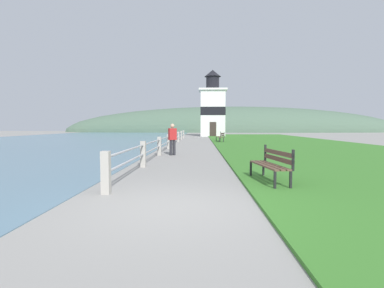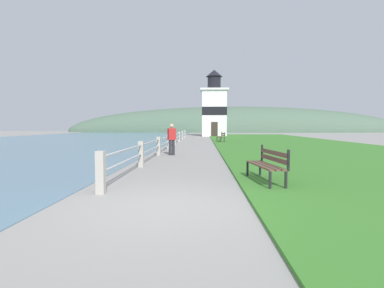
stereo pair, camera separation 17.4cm
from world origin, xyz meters
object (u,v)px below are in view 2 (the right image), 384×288
at_px(park_bench_near, 268,163).
at_px(park_bench_midway, 222,136).
at_px(lighthouse, 214,109).
at_px(person_strolling, 172,138).

distance_m(park_bench_near, park_bench_midway, 19.43).
relative_size(lighthouse, person_strolling, 5.92).
relative_size(park_bench_midway, person_strolling, 1.25).
bearing_deg(park_bench_midway, lighthouse, -94.71).
bearing_deg(person_strolling, park_bench_midway, -42.87).
relative_size(park_bench_near, park_bench_midway, 0.95).
bearing_deg(person_strolling, park_bench_near, 175.96).
height_order(park_bench_near, park_bench_midway, same).
relative_size(park_bench_near, person_strolling, 1.19).
distance_m(park_bench_near, lighthouse, 35.27).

